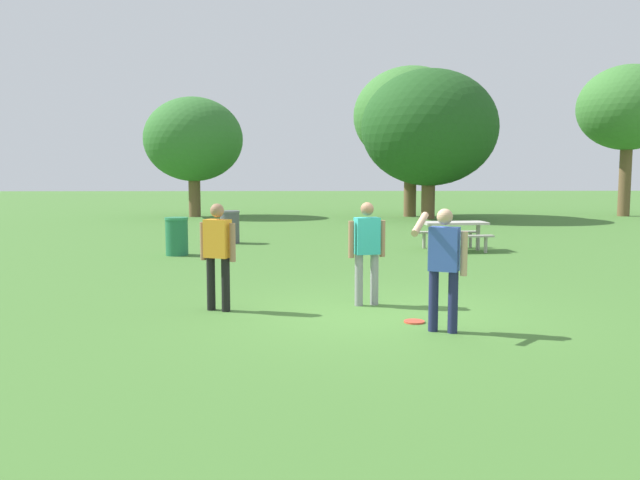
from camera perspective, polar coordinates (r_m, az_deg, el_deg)
The scene contains 12 objects.
ground_plane at distance 9.92m, azimuth 5.31°, elevation -6.42°, with size 120.00×120.00×0.00m, color #447530.
person_thrower at distance 8.79m, azimuth 10.65°, elevation -1.74°, with size 0.79×0.60×1.64m.
person_catcher at distance 10.10m, azimuth -8.83°, elevation -0.82°, with size 0.56×0.36×1.64m.
person_bystander at distance 10.42m, azimuth 4.08°, elevation -0.56°, with size 0.60×0.30×1.64m.
frisbee at distance 9.45m, azimuth 8.16°, elevation -7.00°, with size 0.29×0.29×0.03m, color #E04733.
picnic_table_near at distance 17.99m, azimuth 11.53°, elevation 0.89°, with size 1.82×1.57×0.77m.
trash_can_beside_table at distance 17.03m, azimuth -12.29°, elevation 0.32°, with size 0.59×0.59×0.96m.
trash_can_further_along at distance 19.59m, azimuth -7.80°, elevation 1.13°, with size 0.59×0.59×0.96m.
tree_tall_left at distance 31.23m, azimuth -10.89°, elevation 8.52°, with size 4.54×4.54×5.50m.
tree_broad_center at distance 31.15m, azimuth 7.89°, elevation 10.52°, with size 5.32×5.32×6.90m.
tree_far_right at distance 29.61m, azimuth 9.43°, elevation 9.53°, with size 5.96×5.96×6.54m.
tree_slender_mid at distance 34.32m, azimuth 25.12°, elevation 10.27°, with size 4.62×4.62×7.02m.
Camera 1 is at (-1.16, -9.61, 2.13)m, focal length 37.00 mm.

